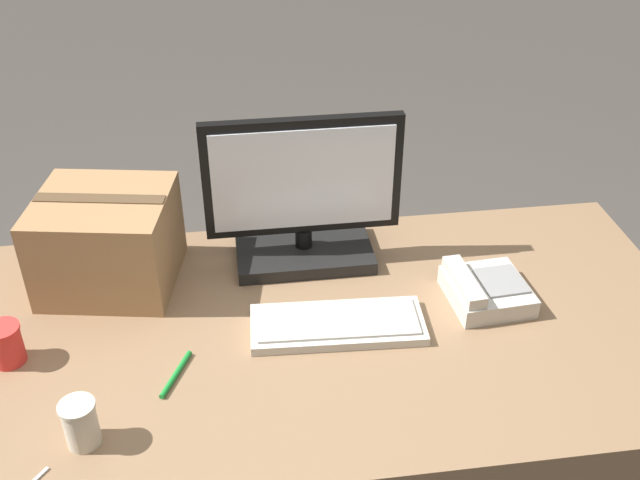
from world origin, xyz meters
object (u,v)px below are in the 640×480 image
(paper_cup_right, at_px, (81,423))
(cardboard_box, at_px, (107,241))
(desk_phone, at_px, (485,290))
(paper_cup_left, at_px, (6,344))
(pen_marker, at_px, (176,374))
(monitor, at_px, (304,204))
(keyboard, at_px, (338,324))

(paper_cup_right, height_order, cardboard_box, cardboard_box)
(desk_phone, relative_size, paper_cup_left, 2.16)
(desk_phone, height_order, pen_marker, desk_phone)
(monitor, bearing_deg, cardboard_box, -175.97)
(desk_phone, bearing_deg, cardboard_box, 162.69)
(pen_marker, bearing_deg, desk_phone, 126.37)
(cardboard_box, bearing_deg, paper_cup_left, -125.99)
(monitor, distance_m, cardboard_box, 0.50)
(paper_cup_right, xyz_separation_m, pen_marker, (0.17, 0.16, -0.05))
(keyboard, xyz_separation_m, cardboard_box, (-0.53, 0.27, 0.11))
(paper_cup_left, xyz_separation_m, cardboard_box, (0.20, 0.28, 0.07))
(keyboard, bearing_deg, paper_cup_right, -150.56)
(monitor, relative_size, cardboard_box, 1.37)
(monitor, relative_size, paper_cup_right, 4.88)
(monitor, relative_size, desk_phone, 2.41)
(desk_phone, distance_m, pen_marker, 0.76)
(monitor, distance_m, desk_phone, 0.50)
(monitor, height_order, desk_phone, monitor)
(paper_cup_left, bearing_deg, paper_cup_right, -53.61)
(desk_phone, relative_size, cardboard_box, 0.57)
(cardboard_box, distance_m, pen_marker, 0.43)
(paper_cup_left, distance_m, pen_marker, 0.38)
(paper_cup_left, xyz_separation_m, pen_marker, (0.36, -0.10, -0.04))
(desk_phone, relative_size, paper_cup_right, 2.02)
(desk_phone, relative_size, pen_marker, 1.53)
(desk_phone, bearing_deg, monitor, 145.02)
(pen_marker, bearing_deg, cardboard_box, -132.79)
(monitor, xyz_separation_m, desk_phone, (0.41, -0.25, -0.13))
(monitor, relative_size, pen_marker, 3.69)
(keyboard, bearing_deg, cardboard_box, 156.35)
(monitor, height_order, pen_marker, monitor)
(monitor, height_order, keyboard, monitor)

